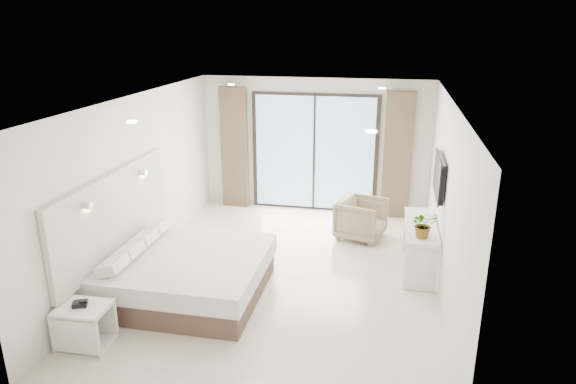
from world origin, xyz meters
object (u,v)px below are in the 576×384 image
(bed, at_px, (186,274))
(console_desk, at_px, (420,237))
(nightstand, at_px, (85,326))
(armchair, at_px, (361,217))

(bed, bearing_deg, console_desk, 23.95)
(nightstand, xyz_separation_m, armchair, (3.01, 3.97, 0.13))
(console_desk, relative_size, armchair, 1.91)
(nightstand, bearing_deg, console_desk, 34.36)
(bed, height_order, armchair, armchair)
(console_desk, bearing_deg, nightstand, -144.26)
(nightstand, xyz_separation_m, console_desk, (3.98, 2.87, 0.29))
(nightstand, distance_m, armchair, 4.98)
(nightstand, distance_m, console_desk, 4.92)
(bed, relative_size, console_desk, 1.41)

